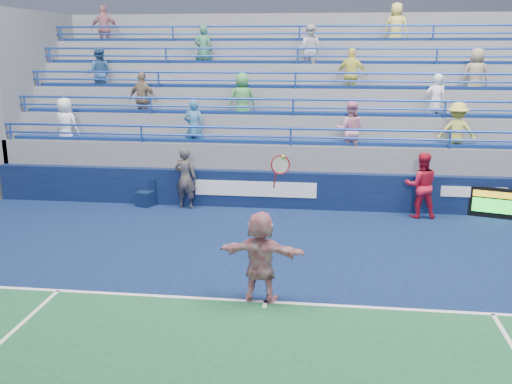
# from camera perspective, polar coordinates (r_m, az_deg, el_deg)

# --- Properties ---
(ground) EXTENTS (120.00, 120.00, 0.00)m
(ground) POSITION_cam_1_polar(r_m,az_deg,el_deg) (10.90, 0.96, -11.03)
(ground) COLOR #333538
(sponsor_wall) EXTENTS (18.00, 0.32, 1.10)m
(sponsor_wall) POSITION_cam_1_polar(r_m,az_deg,el_deg) (16.84, 3.37, 0.18)
(sponsor_wall) COLOR #0A1438
(sponsor_wall) RESTS_ON ground
(bleacher_stand) EXTENTS (18.00, 5.60, 6.13)m
(bleacher_stand) POSITION_cam_1_polar(r_m,az_deg,el_deg) (20.33, 4.10, 5.49)
(bleacher_stand) COLOR slate
(bleacher_stand) RESTS_ON ground
(serve_speed_board) EXTENTS (1.24, 0.48, 0.87)m
(serve_speed_board) POSITION_cam_1_polar(r_m,az_deg,el_deg) (17.21, 22.60, -1.01)
(serve_speed_board) COLOR black
(serve_speed_board) RESTS_ON ground
(judge_chair) EXTENTS (0.59, 0.61, 0.81)m
(judge_chair) POSITION_cam_1_polar(r_m,az_deg,el_deg) (17.43, -10.99, -0.56)
(judge_chair) COLOR #0C1B3C
(judge_chair) RESTS_ON ground
(tennis_player) EXTENTS (1.66, 0.64, 2.82)m
(tennis_player) POSITION_cam_1_polar(r_m,az_deg,el_deg) (10.66, 0.47, -6.47)
(tennis_player) COLOR white
(tennis_player) RESTS_ON ground
(line_judge) EXTENTS (0.73, 0.54, 1.83)m
(line_judge) POSITION_cam_1_polar(r_m,az_deg,el_deg) (16.88, -7.07, 1.39)
(line_judge) COLOR black
(line_judge) RESTS_ON ground
(ball_girl) EXTENTS (0.94, 0.75, 1.85)m
(ball_girl) POSITION_cam_1_polar(r_m,az_deg,el_deg) (16.47, 16.18, 0.64)
(ball_girl) COLOR red
(ball_girl) RESTS_ON ground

